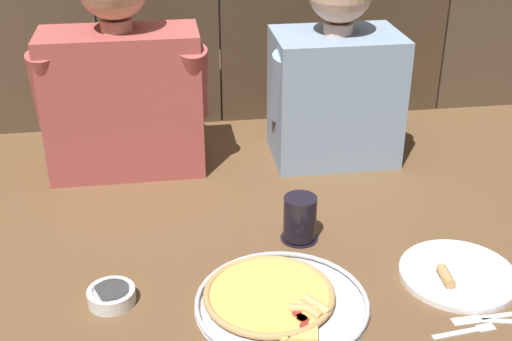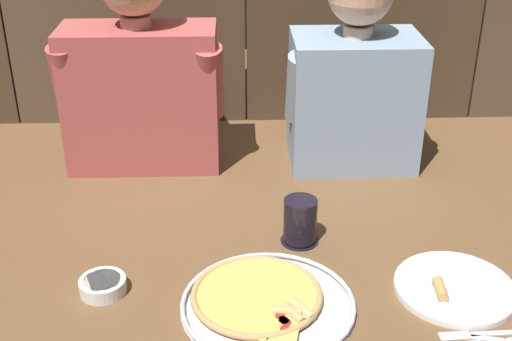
{
  "view_description": "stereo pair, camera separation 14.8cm",
  "coord_description": "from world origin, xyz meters",
  "px_view_note": "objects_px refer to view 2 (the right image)",
  "views": [
    {
      "loc": [
        -0.19,
        -1.21,
        0.86
      ],
      "look_at": [
        0.01,
        0.1,
        0.18
      ],
      "focal_mm": 47.23,
      "sensor_mm": 36.0,
      "label": 1
    },
    {
      "loc": [
        -0.04,
        -1.22,
        0.86
      ],
      "look_at": [
        0.01,
        0.1,
        0.18
      ],
      "focal_mm": 47.23,
      "sensor_mm": 36.0,
      "label": 2
    }
  ],
  "objects_px": {
    "pizza_tray": "(265,301)",
    "dipping_bowl": "(103,285)",
    "diner_left": "(140,68)",
    "drinking_glass": "(300,221)",
    "dinner_plate": "(454,287)",
    "diner_right": "(355,76)"
  },
  "relations": [
    {
      "from": "pizza_tray",
      "to": "dipping_bowl",
      "type": "height_order",
      "value": "dipping_bowl"
    },
    {
      "from": "pizza_tray",
      "to": "diner_left",
      "type": "height_order",
      "value": "diner_left"
    },
    {
      "from": "drinking_glass",
      "to": "dipping_bowl",
      "type": "distance_m",
      "value": 0.46
    },
    {
      "from": "dipping_bowl",
      "to": "drinking_glass",
      "type": "bearing_deg",
      "value": 22.66
    },
    {
      "from": "drinking_glass",
      "to": "dinner_plate",
      "type": "bearing_deg",
      "value": -33.43
    },
    {
      "from": "diner_right",
      "to": "dinner_plate",
      "type": "bearing_deg",
      "value": -79.27
    },
    {
      "from": "pizza_tray",
      "to": "diner_left",
      "type": "xyz_separation_m",
      "value": [
        -0.31,
        0.66,
        0.27
      ]
    },
    {
      "from": "pizza_tray",
      "to": "drinking_glass",
      "type": "relative_size",
      "value": 3.23
    },
    {
      "from": "dinner_plate",
      "to": "dipping_bowl",
      "type": "height_order",
      "value": "dinner_plate"
    },
    {
      "from": "pizza_tray",
      "to": "dinner_plate",
      "type": "bearing_deg",
      "value": 4.7
    },
    {
      "from": "dipping_bowl",
      "to": "diner_right",
      "type": "xyz_separation_m",
      "value": [
        0.61,
        0.6,
        0.23
      ]
    },
    {
      "from": "diner_left",
      "to": "diner_right",
      "type": "distance_m",
      "value": 0.58
    },
    {
      "from": "dinner_plate",
      "to": "diner_left",
      "type": "distance_m",
      "value": 0.98
    },
    {
      "from": "drinking_glass",
      "to": "diner_right",
      "type": "height_order",
      "value": "diner_right"
    },
    {
      "from": "diner_left",
      "to": "dipping_bowl",
      "type": "bearing_deg",
      "value": -92.33
    },
    {
      "from": "dinner_plate",
      "to": "drinking_glass",
      "type": "height_order",
      "value": "drinking_glass"
    },
    {
      "from": "dinner_plate",
      "to": "drinking_glass",
      "type": "bearing_deg",
      "value": 146.57
    },
    {
      "from": "dipping_bowl",
      "to": "pizza_tray",
      "type": "bearing_deg",
      "value": -9.5
    },
    {
      "from": "pizza_tray",
      "to": "diner_right",
      "type": "bearing_deg",
      "value": 67.29
    },
    {
      "from": "dinner_plate",
      "to": "diner_right",
      "type": "relative_size",
      "value": 0.44
    },
    {
      "from": "pizza_tray",
      "to": "dipping_bowl",
      "type": "bearing_deg",
      "value": 170.5
    },
    {
      "from": "dinner_plate",
      "to": "diner_right",
      "type": "height_order",
      "value": "diner_right"
    }
  ]
}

